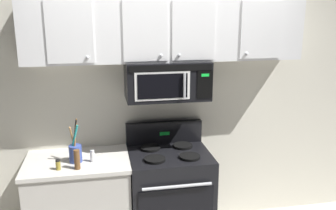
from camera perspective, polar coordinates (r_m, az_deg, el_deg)
The scene contains 9 objects.
back_wall at distance 3.68m, azimuth -0.87°, elevation 1.17°, with size 5.20×0.10×2.70m, color silver.
stove_range at distance 3.66m, azimuth 0.20°, elevation -13.72°, with size 0.76×0.69×1.12m.
over_range_microwave at distance 3.39m, azimuth -0.16°, elevation 3.89°, with size 0.76×0.43×0.35m.
upper_cabinets at distance 3.37m, azimuth -0.27°, elevation 11.52°, with size 2.50×0.36×0.55m.
counter_segment at distance 3.63m, azimuth -13.39°, elevation -14.73°, with size 0.93×0.65×0.90m.
utensil_crock_blue at distance 3.36m, azimuth -14.12°, elevation -7.00°, with size 0.11×0.11×0.39m.
salt_shaker at distance 3.35m, azimuth -11.59°, elevation -7.72°, with size 0.04×0.04×0.11m.
pepper_mill at distance 3.22m, azimuth -13.87°, elevation -8.18°, with size 0.05×0.05×0.17m, color brown.
spice_jar at distance 3.26m, azimuth -16.61°, elevation -8.82°, with size 0.04×0.04×0.09m.
Camera 1 is at (-0.61, -2.74, 2.22)m, focal length 39.47 mm.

